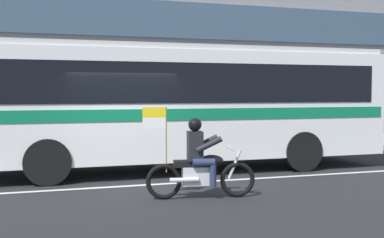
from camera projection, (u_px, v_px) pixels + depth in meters
name	position (u px, v px, depth m)	size (l,w,h in m)	color
ground_plane	(124.00, 181.00, 11.12)	(60.00, 60.00, 0.00)	black
sidewalk_curb	(99.00, 152.00, 15.98)	(28.00, 3.80, 0.15)	gray
lane_center_stripe	(129.00, 186.00, 10.55)	(26.60, 0.14, 0.01)	silver
transit_bus	(179.00, 99.00, 12.66)	(10.88, 2.64, 3.22)	white
motorcycle_with_rider	(200.00, 164.00, 9.31)	(2.18, 0.70, 1.78)	black
fire_hydrant	(230.00, 137.00, 16.53)	(0.22, 0.30, 0.75)	#4C8C3F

